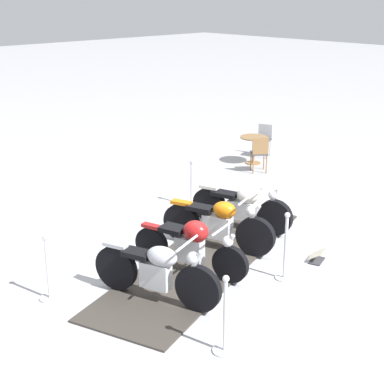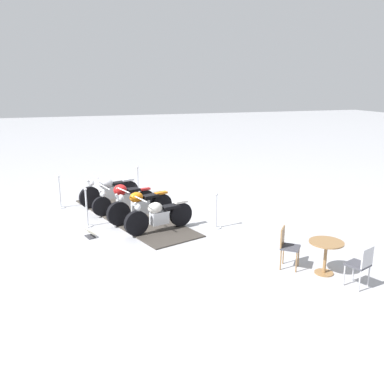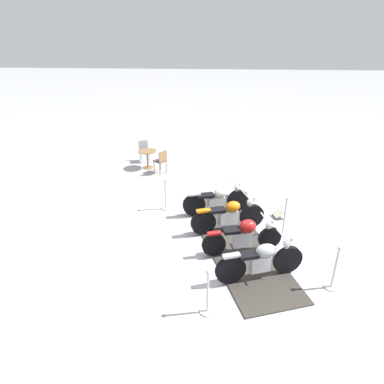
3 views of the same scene
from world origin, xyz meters
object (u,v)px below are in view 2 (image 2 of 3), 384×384
motorcycle_cream (159,215)px  stanchion_right_front (60,197)px  stanchion_left_front (138,185)px  cafe_chair_across_table (287,245)px  motorcycle_copper (140,206)px  cafe_chair_near_table (361,263)px  motorcycle_chrome (109,191)px  cafe_table (326,250)px  motorcycle_maroon (123,197)px  stanchion_left_rear (216,216)px  stanchion_right_mid (87,212)px  info_placard (90,235)px

motorcycle_cream → stanchion_right_front: (3.23, 2.57, -0.11)m
stanchion_left_front → cafe_chair_across_table: (-7.27, -1.99, 0.21)m
motorcycle_copper → motorcycle_cream: 1.06m
cafe_chair_near_table → cafe_chair_across_table: (1.29, 0.92, 0.02)m
motorcycle_cream → stanchion_left_front: size_ratio=1.94×
motorcycle_chrome → cafe_table: size_ratio=2.77×
cafe_table → motorcycle_maroon: bearing=31.7°
motorcycle_maroon → cafe_chair_across_table: motorcycle_maroon is taller
motorcycle_cream → cafe_chair_across_table: 3.82m
motorcycle_maroon → stanchion_left_rear: bearing=120.6°
stanchion_left_front → stanchion_right_front: stanchion_right_front is taller
stanchion_left_front → stanchion_right_mid: bearing=146.3°
info_placard → stanchion_right_front: bearing=-5.2°
stanchion_left_rear → cafe_chair_across_table: (-2.93, -0.57, 0.19)m
info_placard → stanchion_left_rear: bearing=-113.8°
motorcycle_copper → cafe_table: motorcycle_copper is taller
motorcycle_chrome → stanchion_left_front: size_ratio=1.94×
cafe_table → cafe_chair_near_table: 0.82m
cafe_table → cafe_chair_across_table: bearing=50.7°
stanchion_left_front → stanchion_left_rear: 4.57m
info_placard → cafe_chair_near_table: bearing=-150.8°
motorcycle_chrome → motorcycle_cream: 3.18m
motorcycle_cream → stanchion_left_front: bearing=-108.8°
motorcycle_maroon → stanchion_left_front: stanchion_left_front is taller
motorcycle_cream → stanchion_right_mid: stanchion_right_mid is taller
info_placard → motorcycle_copper: bearing=-78.8°
motorcycle_copper → stanchion_right_mid: stanchion_right_mid is taller
cafe_chair_across_table → motorcycle_maroon: bearing=158.4°
cafe_chair_across_table → motorcycle_cream: bearing=164.1°
stanchion_left_front → cafe_chair_near_table: (-8.56, -2.92, 0.18)m
stanchion_right_mid → cafe_table: stanchion_right_mid is taller
stanchion_right_front → motorcycle_chrome: bearing=-97.8°
stanchion_right_mid → stanchion_left_rear: 3.70m
motorcycle_maroon → stanchion_left_rear: stanchion_left_rear is taller
cafe_chair_near_table → stanchion_left_front: bearing=-1.8°
stanchion_left_front → stanchion_left_rear: size_ratio=1.02×
cafe_table → motorcycle_chrome: bearing=29.8°
cafe_chair_near_table → info_placard: bearing=26.9°
info_placard → cafe_table: (-3.79, -4.68, 0.48)m
cafe_chair_near_table → motorcycle_maroon: bearing=9.9°
stanchion_right_mid → cafe_table: (-4.71, -4.68, 0.13)m
stanchion_left_front → cafe_chair_across_table: size_ratio=1.14×
cafe_chair_near_table → stanchion_right_front: bearing=16.0°
motorcycle_maroon → cafe_table: size_ratio=2.78×
stanchion_right_mid → stanchion_right_front: size_ratio=1.05×
motorcycle_maroon → motorcycle_cream: motorcycle_cream is taller
motorcycle_chrome → motorcycle_maroon: size_ratio=1.00×
cafe_chair_across_table → motorcycle_chrome: bearing=156.7°
info_placard → motorcycle_maroon: bearing=-50.5°
stanchion_left_front → motorcycle_copper: bearing=170.6°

